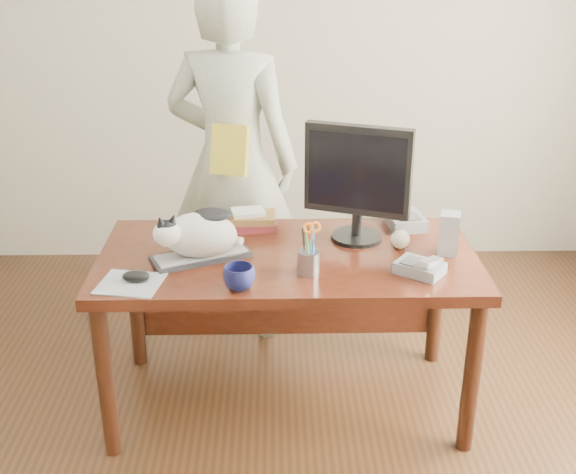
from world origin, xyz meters
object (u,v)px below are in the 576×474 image
at_px(cat, 197,233).
at_px(book_stack, 251,220).
at_px(phone, 421,267).
at_px(baseball, 400,239).
at_px(calculator, 405,220).
at_px(keyboard, 201,256).
at_px(person, 232,163).
at_px(monitor, 358,177).
at_px(desk, 287,277).
at_px(coffee_mug, 239,278).
at_px(mouse, 136,276).
at_px(pen_cup, 309,259).
at_px(speaker, 449,233).

distance_m(cat, book_stack, 0.41).
xyz_separation_m(phone, book_stack, (-0.69, 0.49, 0.01)).
bearing_deg(baseball, calculator, 75.77).
height_order(keyboard, calculator, calculator).
xyz_separation_m(baseball, person, (-0.75, 0.66, 0.14)).
distance_m(monitor, calculator, 0.40).
distance_m(desk, coffee_mug, 0.48).
bearing_deg(mouse, calculator, 35.45).
distance_m(keyboard, book_stack, 0.39).
relative_size(phone, calculator, 0.99).
relative_size(mouse, book_stack, 0.47).
bearing_deg(book_stack, cat, -126.60).
bearing_deg(desk, pen_cup, -73.23).
relative_size(pen_cup, mouse, 1.88).
distance_m(desk, person, 0.76).
distance_m(monitor, phone, 0.48).
height_order(keyboard, baseball, baseball).
distance_m(monitor, book_stack, 0.55).
bearing_deg(phone, desk, -171.39).
distance_m(cat, monitor, 0.72).
bearing_deg(person, speaker, 159.91).
xyz_separation_m(pen_cup, phone, (0.45, -0.01, -0.03)).
xyz_separation_m(cat, speaker, (1.05, 0.05, -0.03)).
xyz_separation_m(pen_cup, speaker, (0.60, 0.18, 0.03)).
xyz_separation_m(desk, keyboard, (-0.36, -0.12, 0.16)).
relative_size(pen_cup, book_stack, 0.89).
xyz_separation_m(coffee_mug, calculator, (0.74, 0.62, -0.02)).
bearing_deg(baseball, monitor, 155.15).
relative_size(speaker, calculator, 0.80).
bearing_deg(pen_cup, phone, -1.17).
height_order(desk, cat, cat).
xyz_separation_m(speaker, baseball, (-0.19, 0.05, -0.05)).
bearing_deg(speaker, cat, -161.88).
distance_m(mouse, phone, 1.13).
height_order(coffee_mug, phone, coffee_mug).
relative_size(desk, coffee_mug, 13.16).
bearing_deg(phone, speaker, 88.02).
xyz_separation_m(monitor, coffee_mug, (-0.49, -0.46, -0.25)).
relative_size(cat, speaker, 2.09).
xyz_separation_m(phone, speaker, (0.15, 0.19, 0.06)).
relative_size(desk, pen_cup, 7.21).
bearing_deg(phone, keyboard, -153.80).
bearing_deg(coffee_mug, speaker, 19.88).
distance_m(pen_cup, speaker, 0.63).
bearing_deg(coffee_mug, calculator, 39.84).
bearing_deg(desk, speaker, -6.74).
bearing_deg(baseball, book_stack, 159.38).
xyz_separation_m(baseball, calculator, (0.06, 0.25, -0.01)).
bearing_deg(cat, pen_cup, -41.94).
distance_m(coffee_mug, baseball, 0.77).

